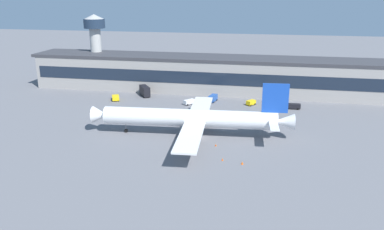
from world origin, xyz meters
name	(u,v)px	position (x,y,z in m)	size (l,w,h in m)	color
ground_plane	(202,138)	(0.00, 0.00, 0.00)	(600.00, 600.00, 0.00)	slate
terminal_building	(226,75)	(0.00, 56.19, 7.41)	(166.83, 18.78, 14.78)	#9E9993
airliner	(192,118)	(-3.26, 1.62, 5.28)	(59.43, 51.09, 16.26)	white
control_tower	(96,41)	(-59.17, 59.89, 19.49)	(9.34, 9.34, 31.18)	#B7B7B2
crew_van	(213,98)	(-2.93, 39.67, 1.46)	(3.15, 5.52, 2.55)	#2651A5
pushback_tractor	(116,98)	(-40.39, 34.09, 1.05)	(4.34, 5.44, 1.75)	yellow
catering_truck	(145,91)	(-31.28, 42.66, 2.29)	(6.21, 7.41, 4.15)	black
baggage_tug	(251,102)	(11.83, 37.68, 1.09)	(3.67, 4.10, 1.85)	yellow
belt_loader	(291,106)	(26.29, 35.61, 1.15)	(6.41, 2.12, 1.95)	black
follow_me_car	(189,102)	(-10.92, 34.03, 1.09)	(4.27, 4.60, 1.85)	white
traffic_cone_0	(242,163)	(12.79, -16.07, 0.37)	(0.60, 0.60, 0.75)	#F2590C
traffic_cone_1	(216,145)	(4.72, -5.45, 0.32)	(0.51, 0.51, 0.64)	#F2590C
traffic_cone_2	(222,159)	(7.75, -14.78, 0.31)	(0.49, 0.49, 0.61)	#F2590C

